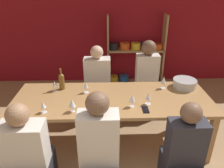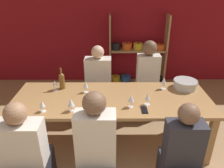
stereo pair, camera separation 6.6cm
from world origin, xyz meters
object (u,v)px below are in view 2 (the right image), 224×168
Objects in this scene: mixing_bowl at (185,84)px; wine_glass_red_a at (86,85)px; wine_glass_red_b at (132,98)px; wine_glass_red_d at (148,97)px; person_far_b at (99,90)px; wine_bottle_green at (62,80)px; cell_phone at (145,110)px; dining_table at (112,103)px; wine_glass_red_f at (43,104)px; person_near_c at (27,162)px; person_near_a at (181,163)px; wine_glass_white_b at (55,84)px; person_near_b at (97,160)px; wine_glass_white_a at (71,103)px; shelf_unit at (137,60)px; wine_glass_red_c at (17,106)px; wine_glass_red_e at (164,81)px; person_far_a at (147,88)px.

mixing_bowl is 2.01× the size of wine_glass_red_a.
wine_glass_red_b is at bearing -33.45° from wine_glass_red_a.
person_far_b is (-0.65, 0.97, -0.40)m from wine_glass_red_d.
wine_bottle_green is 2.05× the size of cell_phone.
wine_glass_red_b is 0.21m from wine_glass_red_d.
dining_table is 0.86m from person_far_b.
dining_table is at bearing 21.89° from wine_glass_red_f.
person_near_c is (-0.89, -0.78, -0.26)m from dining_table.
person_near_c is (-1.28, -0.47, -0.34)m from cell_phone.
wine_glass_white_b is at bearing 145.61° from person_near_a.
wine_glass_red_b is 0.80m from person_near_b.
wine_glass_white_b is 0.13× the size of person_near_c.
wine_glass_white_a is (-0.47, -0.31, 0.19)m from dining_table.
mixing_bowl is 0.30× the size of person_near_c.
wine_glass_red_d is at bearing -21.63° from dining_table.
person_near_c reaches higher than wine_glass_white_a.
wine_bottle_green is 2.25× the size of wine_glass_red_f.
person_near_b is (-0.16, -0.81, -0.20)m from dining_table.
person_far_b is (-0.22, 0.80, -0.22)m from dining_table.
wine_glass_red_b is at bearing -44.43° from dining_table.
person_near_b is at bearing -104.20° from shelf_unit.
wine_glass_red_c is 0.64m from person_near_c.
cell_phone is at bearing 118.40° from person_far_b.
shelf_unit reaches higher than person_near_a.
wine_glass_red_c is 1.90m from person_near_a.
mixing_bowl is at bearing 2.02° from wine_glass_white_b.
wine_glass_red_f is at bearing -159.26° from wine_glass_red_e.
wine_glass_red_a is 0.85m from wine_glass_red_d.
person_far_b is (-0.06, 1.62, -0.03)m from person_near_b.
wine_glass_red_d is 1.24m from person_far_b.
wine_bottle_green reaches higher than wine_glass_red_f.
wine_bottle_green is 2.25× the size of wine_glass_red_c.
wine_bottle_green is 0.28× the size of person_near_c.
wine_bottle_green is at bearing 142.35° from person_near_a.
wine_glass_red_f is (-1.24, -0.15, -0.01)m from wine_glass_red_d.
mixing_bowl is 1.65m from person_near_b.
wine_bottle_green reaches higher than wine_glass_red_e.
dining_table is 1.98× the size of person_far_a.
person_far_b is (0.13, 0.65, -0.41)m from wine_glass_red_a.
wine_glass_red_b is 1.10m from wine_glass_white_b.
dining_table is at bearing 141.22° from cell_phone.
wine_glass_red_a is 1.06m from person_near_b.
wine_glass_red_a is 1.08m from wine_glass_red_e.
wine_glass_white_b is at bearing 61.24° from wine_glass_red_c.
wine_glass_red_d is at bearing -22.79° from wine_glass_red_a.
person_near_c is (-0.20, -1.06, -0.46)m from wine_bottle_green.
shelf_unit is 2.35m from cell_phone.
wine_glass_white_b is (0.02, 0.53, 0.01)m from wine_glass_red_f.
person_near_c is (-0.68, -1.58, -0.04)m from person_far_b.
person_near_a reaches higher than cell_phone.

